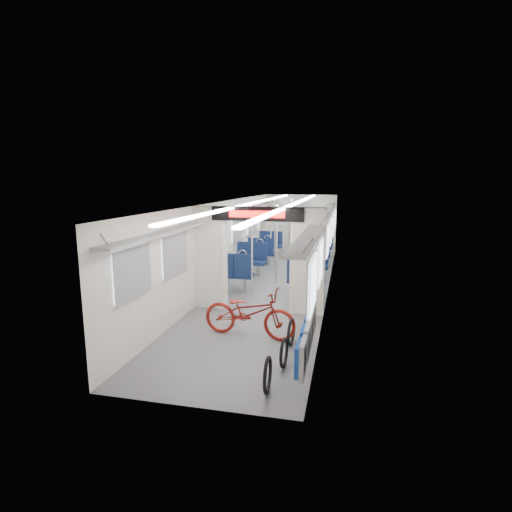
# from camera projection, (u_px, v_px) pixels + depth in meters

# --- Properties ---
(carriage) EXTENTS (12.00, 12.02, 2.31)m
(carriage) POSITION_uv_depth(u_px,v_px,m) (272.00, 234.00, 10.31)
(carriage) COLOR #515456
(carriage) RESTS_ON ground
(bicycle) EXTENTS (1.83, 0.83, 0.93)m
(bicycle) POSITION_uv_depth(u_px,v_px,m) (249.00, 312.00, 7.31)
(bicycle) COLOR maroon
(bicycle) RESTS_ON ground
(flip_bench) EXTENTS (0.12, 2.08, 0.49)m
(flip_bench) POSITION_uv_depth(u_px,v_px,m) (307.00, 335.00, 5.94)
(flip_bench) COLOR gray
(flip_bench) RESTS_ON carriage
(bike_hoop_a) EXTENTS (0.06, 0.52, 0.52)m
(bike_hoop_a) POSITION_uv_depth(u_px,v_px,m) (268.00, 377.00, 5.39)
(bike_hoop_a) COLOR black
(bike_hoop_a) RESTS_ON ground
(bike_hoop_b) EXTENTS (0.08, 0.47, 0.47)m
(bike_hoop_b) POSITION_uv_depth(u_px,v_px,m) (284.00, 354.00, 6.14)
(bike_hoop_b) COLOR black
(bike_hoop_b) RESTS_ON ground
(bike_hoop_c) EXTENTS (0.10, 0.48, 0.48)m
(bike_hoop_c) POSITION_uv_depth(u_px,v_px,m) (291.00, 333.00, 6.98)
(bike_hoop_c) COLOR black
(bike_hoop_c) RESTS_ON ground
(seat_bay_near_left) EXTENTS (0.92, 2.13, 1.12)m
(seat_bay_near_left) POSITION_uv_depth(u_px,v_px,m) (244.00, 263.00, 11.29)
(seat_bay_near_left) COLOR #0D1A3B
(seat_bay_near_left) RESTS_ON ground
(seat_bay_near_right) EXTENTS (0.92, 2.11, 1.11)m
(seat_bay_near_right) POSITION_uv_depth(u_px,v_px,m) (309.00, 268.00, 10.72)
(seat_bay_near_right) COLOR #0D1A3B
(seat_bay_near_right) RESTS_ON ground
(seat_bay_far_left) EXTENTS (0.89, 1.97, 1.07)m
(seat_bay_far_left) POSITION_uv_depth(u_px,v_px,m) (266.00, 246.00, 14.34)
(seat_bay_far_left) COLOR #0D1A3B
(seat_bay_far_left) RESTS_ON ground
(seat_bay_far_right) EXTENTS (0.90, 2.03, 1.09)m
(seat_bay_far_right) POSITION_uv_depth(u_px,v_px,m) (319.00, 247.00, 14.11)
(seat_bay_far_right) COLOR #0D1A3B
(seat_bay_far_right) RESTS_ON ground
(stanchion_near_left) EXTENTS (0.04, 0.04, 2.30)m
(stanchion_near_left) POSITION_uv_depth(u_px,v_px,m) (252.00, 252.00, 9.57)
(stanchion_near_left) COLOR silver
(stanchion_near_left) RESTS_ON ground
(stanchion_near_right) EXTENTS (0.04, 0.04, 2.30)m
(stanchion_near_right) POSITION_uv_depth(u_px,v_px,m) (277.00, 254.00, 9.39)
(stanchion_near_right) COLOR silver
(stanchion_near_right) RESTS_ON ground
(stanchion_far_left) EXTENTS (0.04, 0.04, 2.30)m
(stanchion_far_left) POSITION_uv_depth(u_px,v_px,m) (275.00, 237.00, 12.32)
(stanchion_far_left) COLOR silver
(stanchion_far_left) RESTS_ON ground
(stanchion_far_right) EXTENTS (0.04, 0.04, 2.30)m
(stanchion_far_right) POSITION_uv_depth(u_px,v_px,m) (291.00, 237.00, 12.12)
(stanchion_far_right) COLOR silver
(stanchion_far_right) RESTS_ON ground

